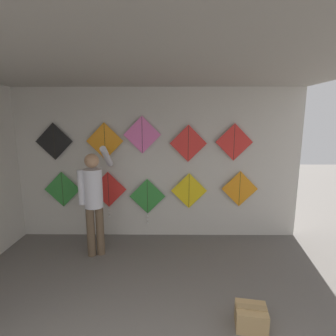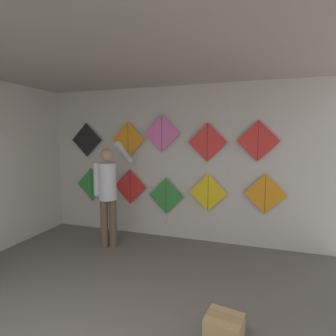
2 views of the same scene
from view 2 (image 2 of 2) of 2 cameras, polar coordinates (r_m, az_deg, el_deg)
name	(u,v)px [view 2 (image 2 of 2)]	position (r m, az deg, el deg)	size (l,w,h in m)	color
back_panel	(168,163)	(4.89, 0.00, 1.00)	(5.66, 0.06, 2.80)	beige
ceiling_slab	(112,50)	(3.17, -12.19, 23.78)	(5.66, 4.73, 0.04)	#A8A399
shopkeeper	(108,188)	(4.56, -12.91, -4.33)	(0.44, 0.69, 1.82)	brown
cardboard_box	(224,328)	(2.89, 12.09, -30.95)	(0.37, 0.33, 0.25)	tan
kite_0	(92,184)	(5.58, -16.28, -3.42)	(0.68, 0.01, 0.68)	#338C38
kite_1	(130,188)	(5.15, -8.24, -4.40)	(0.68, 0.04, 0.89)	red
kite_2	(166,198)	(4.91, -0.46, -6.45)	(0.68, 0.04, 0.89)	#338C38
kite_3	(208,193)	(4.69, 8.70, -5.35)	(0.68, 0.01, 0.68)	yellow
kite_4	(265,194)	(4.64, 20.40, -5.35)	(0.68, 0.01, 0.68)	orange
kite_5	(87,140)	(5.55, -17.32, 5.86)	(0.68, 0.01, 0.68)	black
kite_6	(128,140)	(5.07, -8.69, 6.13)	(0.68, 0.01, 0.68)	orange
kite_7	(162,133)	(4.81, -1.36, 7.52)	(0.68, 0.01, 0.68)	pink
kite_8	(207,142)	(4.60, 8.57, 5.58)	(0.68, 0.01, 0.68)	red
kite_9	(258,141)	(4.54, 19.02, 5.58)	(0.68, 0.01, 0.68)	red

